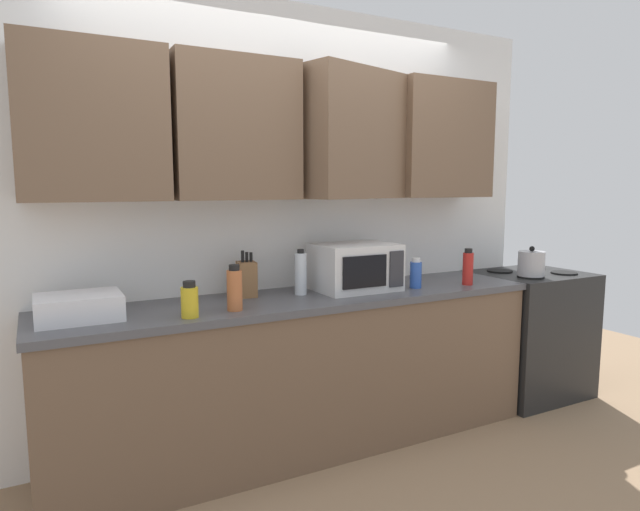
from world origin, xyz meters
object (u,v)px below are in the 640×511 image
Objects in this scene: kettle at (531,263)px; bottle_red_sauce at (468,268)px; bottle_spice_jar at (235,289)px; microwave at (355,267)px; bottle_blue_cleaner at (416,274)px; bottle_yellow_mustard at (190,301)px; bottle_clear_tall at (300,273)px; stove_range at (528,333)px; dish_rack at (79,307)px; knife_block at (247,279)px.

bottle_red_sauce reaches higher than kettle.
bottle_spice_jar is (-2.12, 0.00, 0.01)m from kettle.
microwave is 2.57× the size of bottle_blue_cleaner.
bottle_yellow_mustard is (-2.36, -0.04, -0.02)m from kettle.
bottle_clear_tall is at bearing 19.57° from bottle_yellow_mustard.
bottle_yellow_mustard is (-1.79, -0.04, -0.03)m from bottle_red_sauce.
stove_range is at bearing -2.18° from bottle_clear_tall.
bottle_spice_jar is at bearing -155.90° from bottle_clear_tall.
bottle_red_sauce reaches higher than bottle_yellow_mustard.
bottle_red_sauce is at bearing -169.11° from stove_range.
bottle_clear_tall is (1.18, 0.05, 0.06)m from dish_rack.
bottle_blue_cleaner is (0.72, -0.14, -0.04)m from bottle_clear_tall.
stove_range is at bearing 4.09° from bottle_yellow_mustard.
bottle_clear_tall is (-1.08, 0.21, 0.01)m from bottle_red_sauce.
bottle_blue_cleaner reaches higher than dish_rack.
bottle_blue_cleaner is (0.36, -0.12, -0.05)m from microwave.
bottle_spice_jar is at bearing -12.60° from dish_rack.
microwave reaches higher than bottle_yellow_mustard.
kettle is at bearing 1.00° from bottle_yellow_mustard.
bottle_yellow_mustard is at bearing -140.44° from knife_block.
microwave is 2.73× the size of bottle_yellow_mustard.
bottle_yellow_mustard is 0.94× the size of bottle_blue_cleaner.
microwave is at bearing 171.95° from kettle.
dish_rack is at bearing -177.59° from bottle_clear_tall.
bottle_clear_tall reaches higher than kettle.
bottle_blue_cleaner is (-1.11, -0.07, 0.54)m from stove_range.
microwave is 1.54m from dish_rack.
microwave reaches higher than bottle_red_sauce.
microwave is 1.26× the size of dish_rack.
bottle_spice_jar reaches higher than bottle_red_sauce.
stove_range is 0.94m from bottle_red_sauce.
bottle_yellow_mustard is 0.67× the size of bottle_clear_tall.
dish_rack is at bearing 179.62° from stove_range.
bottle_yellow_mustard is at bearing -175.91° from stove_range.
knife_block is 1.04m from bottle_blue_cleaner.
stove_range is 3.90× the size of bottle_spice_jar.
kettle is at bearing -8.76° from knife_block.
bottle_spice_jar is at bearing -120.20° from knife_block.
stove_range is 2.20m from knife_block.
bottle_clear_tall is (-1.66, 0.21, 0.03)m from kettle.
dish_rack is 1.44× the size of bottle_clear_tall.
knife_block is at bearing 9.01° from dish_rack.
bottle_blue_cleaner is (1.01, -0.24, -0.02)m from knife_block.
bottle_red_sauce is at bearing -0.18° from bottle_spice_jar.
bottle_clear_tall reaches higher than dish_rack.
knife_block reaches higher than bottle_blue_cleaner.
microwave is 0.75m from bottle_red_sauce.
bottle_clear_tall reaches higher than bottle_blue_cleaner.
bottle_red_sauce is at bearing -14.56° from microwave.
bottle_spice_jar is 1.19m from bottle_blue_cleaner.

